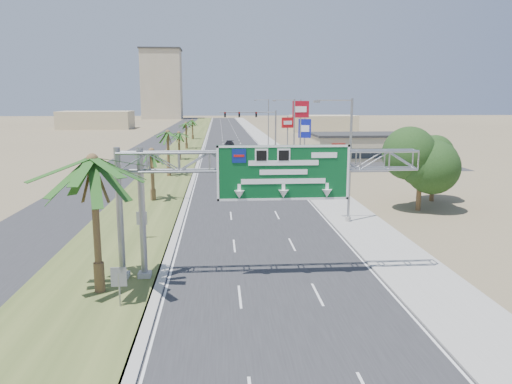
{
  "coord_description": "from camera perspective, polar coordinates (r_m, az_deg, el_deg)",
  "views": [
    {
      "loc": [
        -2.97,
        -16.98,
        9.89
      ],
      "look_at": [
        -0.68,
        13.62,
        4.2
      ],
      "focal_mm": 35.0,
      "sensor_mm": 36.0,
      "label": 1
    }
  ],
  "objects": [
    {
      "name": "median_signback_b",
      "position": [
        36.4,
        -12.92,
        -3.17
      ],
      "size": [
        0.75,
        0.08,
        2.08
      ],
      "color": "gray",
      "rests_on": "ground"
    },
    {
      "name": "median_signback_a",
      "position": [
        24.95,
        -15.4,
        -9.66
      ],
      "size": [
        0.75,
        0.08,
        2.08
      ],
      "color": "gray",
      "rests_on": "ground"
    },
    {
      "name": "ground",
      "position": [
        19.87,
        5.18,
        -19.39
      ],
      "size": [
        600.0,
        600.0,
        0.0
      ],
      "primitive_type": "plane",
      "color": "#8C7A59",
      "rests_on": "ground"
    },
    {
      "name": "car_mid_lane",
      "position": [
        68.7,
        -1.51,
        2.86
      ],
      "size": [
        2.06,
        4.71,
        1.51
      ],
      "primitive_type": "imported",
      "rotation": [
        0.0,
        0.0,
        0.1
      ],
      "color": "#6B0D09",
      "rests_on": "ground"
    },
    {
      "name": "sign_gantry",
      "position": [
        27.24,
        -0.22,
        2.42
      ],
      "size": [
        16.75,
        1.24,
        7.5
      ],
      "color": "gray",
      "rests_on": "ground"
    },
    {
      "name": "oak_far",
      "position": [
        51.8,
        19.67,
        3.16
      ],
      "size": [
        3.5,
        3.5,
        5.6
      ],
      "color": "brown",
      "rests_on": "ground"
    },
    {
      "name": "store_building",
      "position": [
        87.01,
        12.47,
        5.06
      ],
      "size": [
        18.0,
        10.0,
        4.0
      ],
      "primitive_type": "cube",
      "color": "#CDB88B",
      "rests_on": "ground"
    },
    {
      "name": "streetlight_near",
      "position": [
        40.64,
        10.41,
        2.99
      ],
      "size": [
        3.27,
        0.44,
        10.0
      ],
      "color": "gray",
      "rests_on": "ground"
    },
    {
      "name": "car_left_lane",
      "position": [
        64.11,
        -3.37,
        2.24
      ],
      "size": [
        1.65,
        4.07,
        1.38
      ],
      "primitive_type": "imported",
      "rotation": [
        0.0,
        0.0,
        -0.0
      ],
      "color": "black",
      "rests_on": "ground"
    },
    {
      "name": "oak_near",
      "position": [
        46.89,
        18.32,
        3.41
      ],
      "size": [
        4.5,
        4.5,
        6.8
      ],
      "color": "brown",
      "rests_on": "ground"
    },
    {
      "name": "streetlight_far",
      "position": [
        105.61,
        1.32,
        7.69
      ],
      "size": [
        3.27,
        0.44,
        10.0
      ],
      "color": "gray",
      "rests_on": "ground"
    },
    {
      "name": "tower_distant",
      "position": [
        268.66,
        -10.71,
        11.96
      ],
      "size": [
        20.0,
        16.0,
        35.0
      ],
      "primitive_type": "cube",
      "color": "tan",
      "rests_on": "ground"
    },
    {
      "name": "streetlight_mid",
      "position": [
        69.93,
        4.2,
        6.22
      ],
      "size": [
        3.27,
        0.44,
        10.0
      ],
      "color": "gray",
      "rests_on": "ground"
    },
    {
      "name": "pole_sign_red_far",
      "position": [
        87.31,
        3.64,
        7.62
      ],
      "size": [
        2.2,
        0.89,
        7.07
      ],
      "color": "gray",
      "rests_on": "ground"
    },
    {
      "name": "opposing_road",
      "position": [
        128.13,
        -10.61,
        5.91
      ],
      "size": [
        8.0,
        300.0,
        0.02
      ],
      "primitive_type": "cube",
      "color": "#28282B",
      "rests_on": "ground"
    },
    {
      "name": "building_distant_right",
      "position": [
        160.57,
        7.65,
        7.78
      ],
      "size": [
        20.0,
        12.0,
        5.0
      ],
      "primitive_type": "cube",
      "color": "#CDB88B",
      "rests_on": "ground"
    },
    {
      "name": "pole_sign_red_near",
      "position": [
        73.78,
        5.12,
        8.9
      ],
      "size": [
        2.41,
        0.43,
        9.92
      ],
      "color": "gray",
      "rests_on": "ground"
    },
    {
      "name": "pole_sign_blue",
      "position": [
        80.83,
        5.59,
        7.07
      ],
      "size": [
        1.98,
        0.98,
        7.05
      ],
      "color": "gray",
      "rests_on": "ground"
    },
    {
      "name": "signal_mast",
      "position": [
        89.46,
        0.96,
        7.28
      ],
      "size": [
        10.28,
        0.71,
        8.0
      ],
      "color": "gray",
      "rests_on": "ground"
    },
    {
      "name": "palm_row_b",
      "position": [
        49.66,
        -11.85,
        4.52
      ],
      "size": [
        3.99,
        3.99,
        5.95
      ],
      "color": "brown",
      "rests_on": "ground"
    },
    {
      "name": "road",
      "position": [
        127.39,
        -2.95,
        6.05
      ],
      "size": [
        12.0,
        300.0,
        0.02
      ],
      "primitive_type": "cube",
      "color": "#28282B",
      "rests_on": "ground"
    },
    {
      "name": "car_far",
      "position": [
        106.17,
        -3.08,
        5.5
      ],
      "size": [
        2.3,
        4.6,
        1.28
      ],
      "primitive_type": "imported",
      "rotation": [
        0.0,
        0.0,
        -0.12
      ],
      "color": "black",
      "rests_on": "ground"
    },
    {
      "name": "palm_near",
      "position": [
        25.91,
        -18.2,
        3.42
      ],
      "size": [
        5.7,
        5.7,
        8.35
      ],
      "color": "brown",
      "rests_on": "ground"
    },
    {
      "name": "car_right_lane",
      "position": [
        91.46,
        0.07,
        4.78
      ],
      "size": [
        2.72,
        5.59,
        1.53
      ],
      "primitive_type": "imported",
      "rotation": [
        0.0,
        0.0,
        -0.03
      ],
      "color": "gray",
      "rests_on": "ground"
    },
    {
      "name": "building_distant_left",
      "position": [
        182.03,
        -17.8,
        7.85
      ],
      "size": [
        24.0,
        14.0,
        6.0
      ],
      "primitive_type": "cube",
      "color": "#CDB88B",
      "rests_on": "ground"
    },
    {
      "name": "palm_row_e",
      "position": [
        102.3,
        -8.01,
        7.72
      ],
      "size": [
        3.99,
        3.99,
        6.15
      ],
      "color": "brown",
      "rests_on": "ground"
    },
    {
      "name": "palm_row_c",
      "position": [
        65.44,
        -10.06,
        6.65
      ],
      "size": [
        3.99,
        3.99,
        6.75
      ],
      "color": "brown",
      "rests_on": "ground"
    },
    {
      "name": "median_grass",
      "position": [
        127.55,
        -7.47,
        6.0
      ],
      "size": [
        7.0,
        300.0,
        0.12
      ],
      "primitive_type": "cube",
      "color": "#415123",
      "rests_on": "ground"
    },
    {
      "name": "palm_row_d",
      "position": [
        83.41,
        -8.82,
        6.63
      ],
      "size": [
        3.99,
        3.99,
        5.45
      ],
      "color": "brown",
      "rests_on": "ground"
    },
    {
      "name": "palm_row_f",
      "position": [
        127.25,
        -7.29,
        8.09
      ],
      "size": [
        3.99,
        3.99,
        5.75
      ],
      "color": "brown",
      "rests_on": "ground"
    },
    {
      "name": "sidewalk_right",
      "position": [
        127.87,
        0.89,
        6.1
      ],
      "size": [
        4.0,
        300.0,
        0.1
      ],
      "primitive_type": "cube",
      "color": "#9E9B93",
      "rests_on": "ground"
    }
  ]
}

